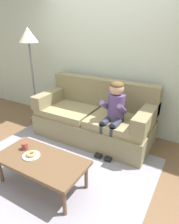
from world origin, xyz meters
TOP-DOWN VIEW (x-y plane):
  - ground at (0.00, 0.00)m, footprint 10.00×10.00m
  - wall_back at (0.00, 1.40)m, footprint 8.00×0.10m
  - area_rug at (0.00, -0.25)m, footprint 2.54×2.03m
  - couch at (0.02, 0.85)m, footprint 1.97×0.90m
  - coffee_table at (0.04, -0.52)m, footprint 1.10×0.56m
  - person_child at (0.45, 0.64)m, footprint 0.34×0.58m
  - plate at (-0.10, -0.54)m, footprint 0.21×0.21m
  - donut at (-0.10, -0.54)m, footprint 0.15×0.15m
  - mug at (-0.27, -0.46)m, footprint 0.08×0.08m
  - toy_controller at (-0.43, 0.00)m, footprint 0.23×0.09m
  - floor_lamp at (-1.36, 0.86)m, footprint 0.35×0.35m

SIDE VIEW (x-z plane):
  - ground at x=0.00m, z-range 0.00..0.00m
  - area_rug at x=0.00m, z-range 0.00..0.01m
  - toy_controller at x=-0.43m, z-range 0.00..0.05m
  - couch at x=0.02m, z-range -0.14..0.84m
  - coffee_table at x=0.04m, z-range 0.16..0.55m
  - plate at x=-0.10m, z-range 0.39..0.41m
  - donut at x=-0.10m, z-range 0.41..0.44m
  - mug at x=-0.27m, z-range 0.39..0.48m
  - person_child at x=0.45m, z-range 0.12..1.22m
  - wall_back at x=0.00m, z-range 0.00..2.80m
  - floor_lamp at x=-1.36m, z-range 0.60..2.40m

